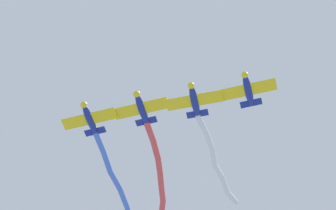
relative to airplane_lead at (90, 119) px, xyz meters
The scene contains 6 objects.
airplane_lead is the anchor object (origin of this frame).
airplane_left_wing 6.56m from the airplane_lead, 32.82° to the right, with size 6.48×5.54×1.73m.
smoke_trail_left_wing 17.37m from the airplane_lead, 40.16° to the left, with size 11.65×27.01×3.11m.
airplane_right_wing 13.12m from the airplane_lead, 32.82° to the right, with size 6.62×5.42×1.73m.
smoke_trail_right_wing 17.19m from the airplane_lead, ahead, with size 10.53×11.34×1.64m.
airplane_slot 19.67m from the airplane_lead, 32.82° to the right, with size 6.50×5.52×1.73m.
Camera 1 is at (-13.95, -38.63, 7.36)m, focal length 67.98 mm.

